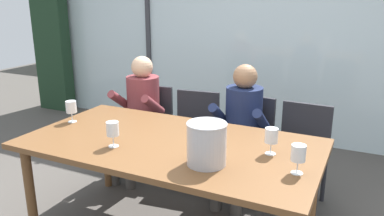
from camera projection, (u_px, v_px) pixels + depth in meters
name	position (u px, v px, depth m)	size (l,w,h in m)	color
ground	(221.00, 180.00, 3.76)	(14.00, 14.00, 0.00)	#4C4742
window_glass_panel	(266.00, 34.00, 4.59)	(7.26, 0.03, 2.60)	silver
window_mullion_left	(149.00, 29.00, 5.25)	(0.06, 0.06, 2.60)	#38383D
hillside_vineyard	(315.00, 34.00, 8.16)	(13.26, 2.40, 1.89)	#568942
curtain_heavy_drape	(50.00, 26.00, 5.80)	(0.56, 0.20, 2.60)	#1E3823
dining_table	(170.00, 151.00, 2.70)	(2.06, 1.09, 0.76)	brown
chair_near_curtain	(149.00, 123.00, 3.88)	(0.49, 0.49, 0.86)	#232328
chair_left_of_center	(195.00, 130.00, 3.67)	(0.49, 0.49, 0.86)	#232328
chair_center	(247.00, 137.00, 3.50)	(0.48, 0.48, 0.86)	#232328
chair_right_of_center	(302.00, 148.00, 3.25)	(0.46, 0.46, 0.86)	#232328
person_maroon_top	(139.00, 109.00, 3.75)	(0.46, 0.61, 1.18)	brown
person_navy_polo	(241.00, 124.00, 3.31)	(0.46, 0.61, 1.18)	#192347
ice_bucket_primary	(207.00, 143.00, 2.28)	(0.25, 0.25, 0.26)	#B7B7BC
wine_glass_by_left_taster	(113.00, 130.00, 2.56)	(0.08, 0.08, 0.17)	silver
wine_glass_near_bucket	(298.00, 154.00, 2.17)	(0.08, 0.08, 0.17)	silver
wine_glass_center_pour	(71.00, 108.00, 3.06)	(0.08, 0.08, 0.17)	silver
wine_glass_by_right_taster	(271.00, 137.00, 2.44)	(0.08, 0.08, 0.17)	silver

